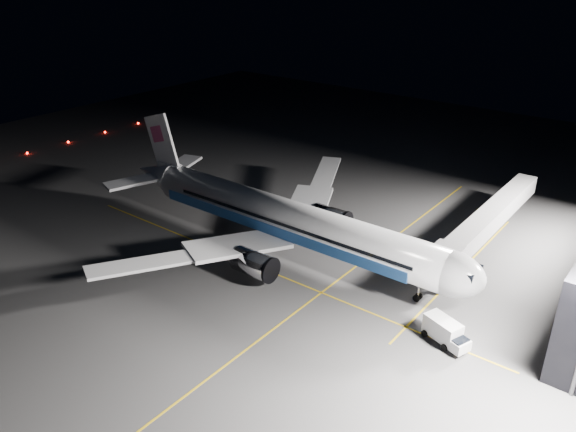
# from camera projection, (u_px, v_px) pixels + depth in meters

# --- Properties ---
(ground) EXTENTS (200.00, 200.00, 0.00)m
(ground) POSITION_uv_depth(u_px,v_px,m) (289.00, 252.00, 81.95)
(ground) COLOR #4C4C4F
(ground) RESTS_ON ground
(guide_line_main) EXTENTS (0.25, 80.00, 0.01)m
(guide_line_main) POSITION_uv_depth(u_px,v_px,m) (347.00, 274.00, 76.39)
(guide_line_main) COLOR gold
(guide_line_main) RESTS_ON ground
(guide_line_cross) EXTENTS (70.00, 0.25, 0.01)m
(guide_line_cross) POSITION_uv_depth(u_px,v_px,m) (262.00, 268.00, 77.66)
(guide_line_cross) COLOR gold
(guide_line_cross) RESTS_ON ground
(guide_line_side) EXTENTS (0.25, 40.00, 0.01)m
(guide_line_side) POSITION_uv_depth(u_px,v_px,m) (460.00, 272.00, 76.88)
(guide_line_side) COLOR gold
(guide_line_side) RESTS_ON ground
(airliner) EXTENTS (61.48, 54.22, 16.64)m
(airliner) POSITION_uv_depth(u_px,v_px,m) (283.00, 218.00, 80.36)
(airliner) COLOR silver
(airliner) RESTS_ON ground
(jet_bridge) EXTENTS (3.60, 34.40, 6.30)m
(jet_bridge) POSITION_uv_depth(u_px,v_px,m) (486.00, 221.00, 80.70)
(jet_bridge) COLOR #B2B2B7
(jet_bridge) RESTS_ON ground
(taxiway_lights) EXTENTS (0.44, 60.44, 0.44)m
(taxiway_lights) POSITION_uv_depth(u_px,v_px,m) (27.00, 153.00, 121.87)
(taxiway_lights) COLOR #FF140A
(taxiway_lights) RESTS_ON ground
(service_truck) EXTENTS (5.87, 3.92, 2.80)m
(service_truck) POSITION_uv_depth(u_px,v_px,m) (446.00, 332.00, 62.19)
(service_truck) COLOR white
(service_truck) RESTS_ON ground
(baggage_tug) EXTENTS (2.25, 1.83, 1.59)m
(baggage_tug) POSITION_uv_depth(u_px,v_px,m) (320.00, 205.00, 95.28)
(baggage_tug) COLOR black
(baggage_tug) RESTS_ON ground
(safety_cone_a) EXTENTS (0.40, 0.40, 0.59)m
(safety_cone_a) POSITION_uv_depth(u_px,v_px,m) (298.00, 234.00, 86.70)
(safety_cone_a) COLOR #DF3E09
(safety_cone_a) RESTS_ON ground
(safety_cone_b) EXTENTS (0.35, 0.35, 0.53)m
(safety_cone_b) POSITION_uv_depth(u_px,v_px,m) (329.00, 249.00, 82.21)
(safety_cone_b) COLOR #DF3E09
(safety_cone_b) RESTS_ON ground
(safety_cone_c) EXTENTS (0.45, 0.45, 0.68)m
(safety_cone_c) POSITION_uv_depth(u_px,v_px,m) (302.00, 205.00, 96.26)
(safety_cone_c) COLOR #DF3E09
(safety_cone_c) RESTS_ON ground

